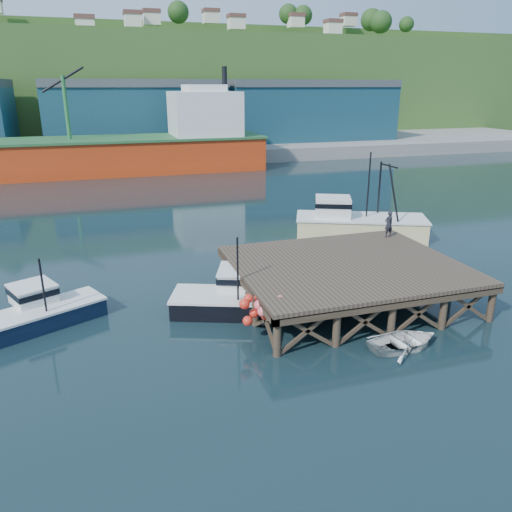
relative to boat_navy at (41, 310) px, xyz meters
name	(u,v)px	position (x,y,z in m)	size (l,w,h in m)	color
ground	(250,312)	(10.31, -1.82, -0.74)	(300.00, 300.00, 0.00)	black
wharf	(348,267)	(15.81, -2.00, 1.20)	(12.00, 10.00, 2.62)	brown
far_quay	(136,146)	(10.31, 68.18, 0.26)	(160.00, 40.00, 2.00)	gray
warehouse_mid	(136,116)	(10.31, 63.18, 5.76)	(28.00, 16.00, 9.00)	#1A4656
warehouse_right	(303,113)	(40.31, 63.18, 5.76)	(30.00, 16.00, 9.00)	#1A4656
cargo_ship	(83,149)	(1.85, 46.18, 2.58)	(55.50, 10.00, 13.75)	red
hillside	(121,87)	(10.31, 98.18, 10.26)	(220.00, 50.00, 22.00)	#2D511E
boat_navy	(41,310)	(0.00, 0.00, 0.00)	(6.19, 4.46, 3.66)	#0E1A32
boat_black	(240,296)	(9.86, -1.48, 0.06)	(7.46, 6.19, 4.33)	black
trawler	(358,221)	(22.18, 8.44, 0.63)	(10.46, 7.18, 6.61)	beige
dinghy	(404,341)	(15.81, -7.62, -0.38)	(2.44, 3.42, 0.71)	white
dockworker	(389,224)	(20.63, 1.85, 2.23)	(0.61, 0.40, 1.68)	black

